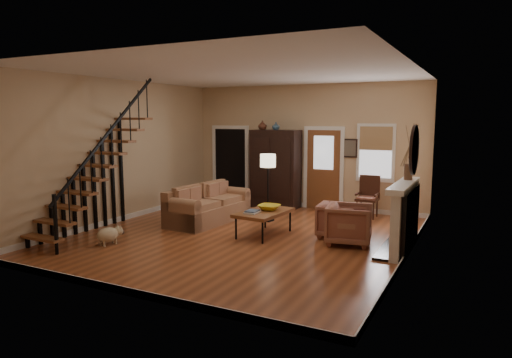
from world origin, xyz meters
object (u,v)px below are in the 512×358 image
at_px(floor_lamp, 268,188).
at_px(side_chair, 367,197).
at_px(armchair_left, 349,224).
at_px(sofa, 209,205).
at_px(armchair_right, 338,220).
at_px(coffee_table, 264,223).
at_px(armoire, 275,169).

bearing_deg(floor_lamp, side_chair, 35.72).
bearing_deg(armchair_left, sofa, 73.48).
bearing_deg(armchair_right, sofa, 84.88).
relative_size(coffee_table, armchair_left, 1.56).
bearing_deg(coffee_table, armchair_left, 4.55).
height_order(armchair_left, armchair_right, armchair_left).
relative_size(armchair_left, side_chair, 0.84).
bearing_deg(side_chair, coffee_table, -119.49).
xyz_separation_m(sofa, floor_lamp, (1.18, 0.73, 0.39)).
distance_m(armchair_left, floor_lamp, 2.53).
xyz_separation_m(armchair_right, side_chair, (0.10, 2.13, 0.16)).
bearing_deg(armchair_right, armchair_left, -144.51).
bearing_deg(coffee_table, floor_lamp, 111.99).
relative_size(sofa, armchair_left, 2.56).
xyz_separation_m(armoire, side_chair, (2.55, -0.20, -0.54)).
bearing_deg(armchair_left, floor_lamp, 53.61).
relative_size(armchair_right, floor_lamp, 0.49).
height_order(coffee_table, armchair_right, armchair_right).
xyz_separation_m(coffee_table, armchair_left, (1.76, 0.14, 0.13)).
xyz_separation_m(armchair_left, armchair_right, (-0.35, 0.40, -0.04)).
distance_m(coffee_table, side_chair, 3.07).
height_order(armoire, sofa, armoire).
xyz_separation_m(coffee_table, floor_lamp, (-0.49, 1.23, 0.54)).
bearing_deg(sofa, armchair_right, 5.47).
bearing_deg(armchair_left, armoire, 35.13).
bearing_deg(armoire, coffee_table, -69.99).
height_order(sofa, armchair_left, sofa).
distance_m(coffee_table, floor_lamp, 1.43).
relative_size(armchair_right, side_chair, 0.76).
distance_m(sofa, armchair_right, 3.08).
relative_size(coffee_table, side_chair, 1.30).
bearing_deg(armchair_right, coffee_table, 104.95).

